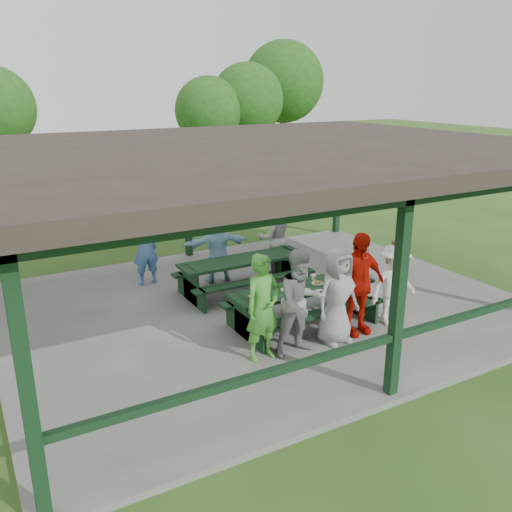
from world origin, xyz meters
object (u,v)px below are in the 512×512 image
contestant_green (263,308)px  contestant_grey_left (301,302)px  contestant_white_fedora (393,284)px  picnic_table_far (243,270)px  picnic_table_near (303,300)px  spectator_blue (145,249)px  contestant_red (358,284)px  pickup_truck (226,187)px  spectator_grey (274,238)px  contestant_grey_mid (337,296)px  spectator_lblue (217,246)px  farm_trailer (55,211)px

contestant_green → contestant_grey_left: size_ratio=0.99×
contestant_white_fedora → picnic_table_far: bearing=122.0°
picnic_table_near → contestant_grey_left: (-0.67, -0.92, 0.42)m
contestant_white_fedora → spectator_blue: 5.42m
contestant_red → spectator_blue: size_ratio=1.15×
contestant_grey_left → spectator_blue: (-1.18, 4.41, -0.08)m
contestant_grey_left → contestant_white_fedora: size_ratio=1.12×
picnic_table_far → pickup_truck: 8.48m
spectator_grey → pickup_truck: spectator_grey is taller
picnic_table_near → spectator_blue: (-1.85, 3.49, 0.34)m
contestant_grey_mid → contestant_grey_left: bearing=178.8°
picnic_table_near → contestant_red: 1.10m
contestant_grey_mid → contestant_white_fedora: (1.37, 0.09, -0.07)m
spectator_lblue → contestant_green: bearing=84.1°
contestant_white_fedora → spectator_grey: spectator_grey is taller
picnic_table_far → contestant_red: size_ratio=1.49×
contestant_green → spectator_lblue: contestant_green is taller
spectator_blue → farm_trailer: bearing=-83.9°
picnic_table_far → contestant_white_fedora: (1.65, -2.80, 0.30)m
contestant_green → spectator_blue: (-0.55, 4.26, -0.07)m
farm_trailer → contestant_green: bearing=-103.6°
contestant_white_fedora → pickup_truck: size_ratio=0.27×
pickup_truck → contestant_grey_left: bearing=152.2°
contestant_red → spectator_lblue: (-1.00, 3.67, -0.12)m
spectator_blue → spectator_grey: 2.98m
picnic_table_near → contestant_grey_mid: size_ratio=1.63×
picnic_table_near → picnic_table_far: (-0.18, 2.00, 0.00)m
picnic_table_far → contestant_green: size_ratio=1.57×
contestant_grey_left → contestant_grey_mid: contestant_grey_left is taller
picnic_table_near → spectator_grey: bearing=69.4°
farm_trailer → contestant_white_fedora: bearing=-89.0°
contestant_white_fedora → spectator_grey: 3.56m
contestant_green → contestant_grey_mid: (1.40, -0.12, -0.04)m
contestant_green → contestant_red: contestant_red is taller
picnic_table_near → contestant_green: size_ratio=1.56×
contestant_green → contestant_red: (1.93, -0.00, 0.05)m
contestant_grey_mid → pickup_truck: 11.10m
contestant_white_fedora → farm_trailer: bearing=114.4°
contestant_grey_mid → contestant_white_fedora: size_ratio=1.06×
picnic_table_near → contestant_white_fedora: size_ratio=1.73×
picnic_table_near → contestant_red: (0.63, -0.78, 0.46)m
picnic_table_far → contestant_grey_mid: (0.27, -2.89, 0.37)m
contestant_red → spectator_blue: 4.94m
spectator_lblue → farm_trailer: spectator_lblue is taller
contestant_white_fedora → spectator_grey: (-0.44, 3.54, 0.08)m
picnic_table_near → contestant_grey_left: contestant_grey_left is taller
picnic_table_near → contestant_red: size_ratio=1.48×
contestant_grey_left → farm_trailer: 10.38m
farm_trailer → contestant_grey_left: bearing=-100.2°
contestant_grey_mid → spectator_blue: 4.79m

